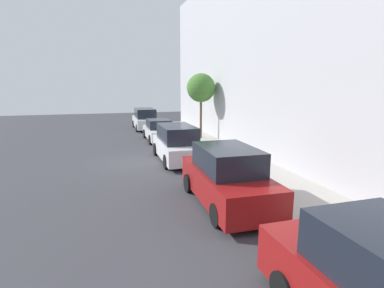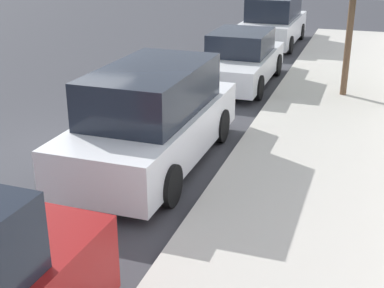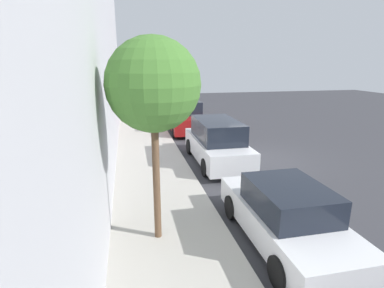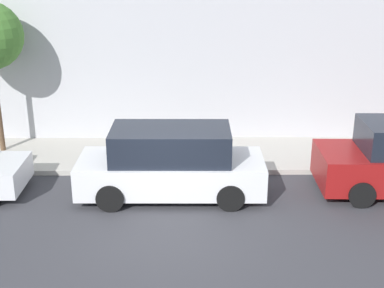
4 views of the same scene
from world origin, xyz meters
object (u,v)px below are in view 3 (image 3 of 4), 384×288
(parked_sedan_fourth, at_px, (286,216))
(street_tree, at_px, (153,86))
(parked_suv_second, at_px, (185,117))
(parked_suv_nearest, at_px, (170,104))
(parked_minivan_third, at_px, (217,142))
(parking_meter_near, at_px, (152,105))

(parked_sedan_fourth, bearing_deg, street_tree, -13.06)
(street_tree, bearing_deg, parked_suv_second, -104.02)
(parked_suv_nearest, bearing_deg, parked_minivan_third, 90.99)
(parked_suv_second, relative_size, street_tree, 1.03)
(parked_suv_nearest, height_order, parked_sedan_fourth, parked_suv_nearest)
(parked_suv_second, relative_size, parking_meter_near, 3.46)
(parked_minivan_third, xyz_separation_m, parked_sedan_fourth, (0.15, 6.23, -0.20))
(parking_meter_near, bearing_deg, parked_sedan_fourth, 95.27)
(parked_suv_second, bearing_deg, parked_minivan_third, 91.66)
(parked_suv_nearest, relative_size, parked_sedan_fourth, 1.07)
(parked_minivan_third, bearing_deg, street_tree, 60.27)
(parked_minivan_third, bearing_deg, parked_suv_second, -88.34)
(parked_suv_second, distance_m, parked_minivan_third, 6.39)
(parked_suv_second, relative_size, parked_sedan_fourth, 1.08)
(parked_sedan_fourth, bearing_deg, parked_suv_second, -89.86)
(parked_suv_nearest, bearing_deg, street_tree, 80.81)
(parking_meter_near, bearing_deg, parked_suv_nearest, -153.43)
(parked_sedan_fourth, bearing_deg, parking_meter_near, -84.73)
(parked_sedan_fourth, distance_m, parking_meter_near, 18.18)
(parked_suv_second, xyz_separation_m, street_tree, (2.98, 11.92, 2.87))
(parked_suv_second, xyz_separation_m, parked_sedan_fourth, (-0.03, 12.62, -0.21))
(street_tree, bearing_deg, parked_suv_nearest, -99.19)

